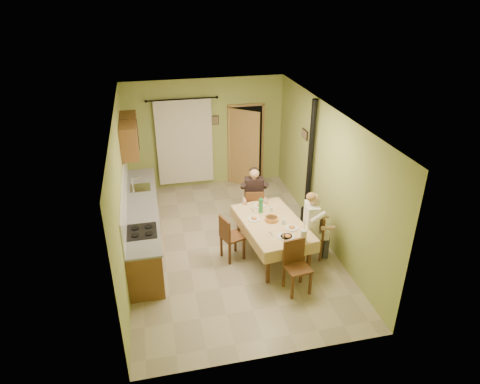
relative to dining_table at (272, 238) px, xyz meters
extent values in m
cube|color=tan|center=(-0.75, 0.53, -0.38)|extent=(4.00, 6.00, 0.01)
cube|color=#9EAC58|center=(-0.75, 3.53, 1.02)|extent=(4.00, 0.04, 2.80)
cube|color=#9EAC58|center=(-0.75, -2.47, 1.02)|extent=(4.00, 0.04, 2.80)
cube|color=#9EAC58|center=(-2.75, 0.53, 1.02)|extent=(0.04, 6.00, 2.80)
cube|color=#9EAC58|center=(1.25, 0.53, 1.02)|extent=(0.04, 6.00, 2.80)
cube|color=white|center=(-0.75, 0.53, 2.42)|extent=(4.00, 6.00, 0.04)
cube|color=brown|center=(-2.45, 0.93, 0.06)|extent=(0.60, 3.60, 0.88)
cube|color=gray|center=(-2.45, 0.93, 0.52)|extent=(0.64, 3.64, 0.04)
cube|color=white|center=(-2.73, 0.93, 0.85)|extent=(0.02, 3.60, 0.66)
cube|color=silver|center=(-2.45, 1.73, 0.54)|extent=(0.42, 0.42, 0.03)
cube|color=black|center=(-2.45, -0.07, 0.55)|extent=(0.52, 0.56, 0.02)
cube|color=black|center=(-2.15, -0.07, 0.07)|extent=(0.01, 0.55, 0.55)
cube|color=brown|center=(-2.57, 2.23, 1.57)|extent=(0.35, 1.40, 0.70)
cylinder|color=black|center=(-1.30, 3.41, 1.97)|extent=(1.70, 0.04, 0.04)
cube|color=silver|center=(-1.30, 3.43, 0.87)|extent=(1.40, 0.06, 2.20)
cube|color=black|center=(0.30, 3.51, 0.65)|extent=(0.84, 0.03, 2.06)
cube|color=#A98047|center=(-0.15, 3.50, 0.65)|extent=(0.06, 0.06, 2.12)
cube|color=#A98047|center=(0.75, 3.50, 0.65)|extent=(0.06, 0.06, 2.12)
cube|color=#A98047|center=(0.30, 3.50, 1.71)|extent=(0.96, 0.06, 0.06)
cube|color=#A98047|center=(0.21, 3.23, 0.64)|extent=(0.66, 0.55, 2.04)
cube|color=#D6B178|center=(0.00, 0.00, 0.36)|extent=(1.30, 1.94, 0.04)
cube|color=#D6B178|center=(0.11, -0.90, 0.25)|extent=(1.08, 0.15, 0.22)
cube|color=#D6B178|center=(-0.11, 0.90, 0.25)|extent=(1.08, 0.15, 0.22)
cube|color=#D6B178|center=(-0.54, -0.07, 0.25)|extent=(0.24, 1.80, 0.22)
cube|color=#D6B178|center=(0.54, 0.07, 0.25)|extent=(0.24, 1.80, 0.22)
cylinder|color=white|center=(-0.08, 0.66, 0.39)|extent=(0.25, 0.25, 0.02)
ellipsoid|color=#CC7233|center=(-0.08, 0.66, 0.41)|extent=(0.12, 0.12, 0.05)
cylinder|color=white|center=(0.11, -0.58, 0.39)|extent=(0.25, 0.25, 0.02)
ellipsoid|color=#CC7233|center=(0.11, -0.58, 0.41)|extent=(0.12, 0.12, 0.05)
cylinder|color=white|center=(0.29, -0.30, 0.39)|extent=(0.25, 0.25, 0.02)
ellipsoid|color=#CC7233|center=(0.29, -0.30, 0.41)|extent=(0.12, 0.12, 0.05)
cylinder|color=white|center=(-0.32, 0.17, 0.39)|extent=(0.25, 0.25, 0.02)
ellipsoid|color=#CC7233|center=(-0.32, 0.17, 0.41)|extent=(0.12, 0.12, 0.05)
cylinder|color=orange|center=(-0.01, 0.05, 0.42)|extent=(0.26, 0.26, 0.08)
cylinder|color=white|center=(0.07, -0.55, 0.39)|extent=(0.28, 0.28, 0.02)
cube|color=tan|center=(0.04, -0.59, 0.41)|extent=(0.04, 0.06, 0.03)
cube|color=tan|center=(0.07, -0.54, 0.41)|extent=(0.06, 0.07, 0.03)
cube|color=tan|center=(0.09, -0.55, 0.41)|extent=(0.07, 0.07, 0.03)
cube|color=tan|center=(0.07, -0.49, 0.41)|extent=(0.07, 0.05, 0.03)
cube|color=tan|center=(0.07, -0.53, 0.41)|extent=(0.07, 0.07, 0.03)
cube|color=tan|center=(0.05, -0.60, 0.41)|extent=(0.07, 0.06, 0.03)
cube|color=tan|center=(0.07, -0.55, 0.41)|extent=(0.05, 0.07, 0.03)
cylinder|color=silver|center=(0.18, -0.13, 0.43)|extent=(0.07, 0.07, 0.10)
cylinder|color=silver|center=(0.10, 0.40, 0.43)|extent=(0.07, 0.07, 0.10)
cylinder|color=white|center=(0.35, -0.76, 0.50)|extent=(0.11, 0.11, 0.22)
cylinder|color=silver|center=(0.35, -0.76, 0.53)|extent=(0.02, 0.02, 0.30)
cube|color=#583118|center=(-0.08, 1.10, 0.10)|extent=(0.46, 0.46, 0.04)
cube|color=#583118|center=(-0.11, 0.92, 0.35)|extent=(0.40, 0.11, 0.46)
cube|color=#583118|center=(0.13, -1.14, 0.10)|extent=(0.45, 0.45, 0.04)
cube|color=#583118|center=(0.10, -0.96, 0.35)|extent=(0.40, 0.09, 0.46)
cube|color=#583118|center=(0.73, -0.23, 0.10)|extent=(0.43, 0.43, 0.04)
cube|color=#583118|center=(0.90, -0.25, 0.34)|extent=(0.09, 0.38, 0.44)
cube|color=#583118|center=(-0.77, 0.07, 0.10)|extent=(0.49, 0.49, 0.04)
cube|color=#583118|center=(-0.93, 0.02, 0.34)|extent=(0.16, 0.37, 0.44)
cube|color=black|center=(-0.10, 1.00, 0.18)|extent=(0.42, 0.45, 0.16)
cube|color=black|center=(-0.08, 1.13, 0.53)|extent=(0.43, 0.28, 0.54)
sphere|color=tan|center=(-0.08, 1.12, 0.92)|extent=(0.21, 0.21, 0.21)
ellipsoid|color=black|center=(-0.07, 1.16, 0.96)|extent=(0.21, 0.21, 0.16)
cube|color=silver|center=(0.83, -0.24, 0.18)|extent=(0.45, 0.41, 0.16)
cube|color=silver|center=(0.70, -0.22, 0.53)|extent=(0.27, 0.43, 0.54)
sphere|color=tan|center=(0.71, -0.23, 0.92)|extent=(0.21, 0.21, 0.21)
ellipsoid|color=olive|center=(0.67, -0.22, 0.96)|extent=(0.21, 0.21, 0.16)
cylinder|color=black|center=(1.15, 1.13, 1.02)|extent=(0.12, 0.12, 2.80)
cylinder|color=black|center=(1.15, 1.13, -0.23)|extent=(0.24, 0.24, 0.30)
cube|color=black|center=(-0.50, 3.50, 1.37)|extent=(0.19, 0.03, 0.23)
cube|color=brown|center=(1.22, 1.73, 1.47)|extent=(0.03, 0.31, 0.21)
camera|label=1|loc=(-2.15, -6.77, 4.62)|focal=32.00mm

